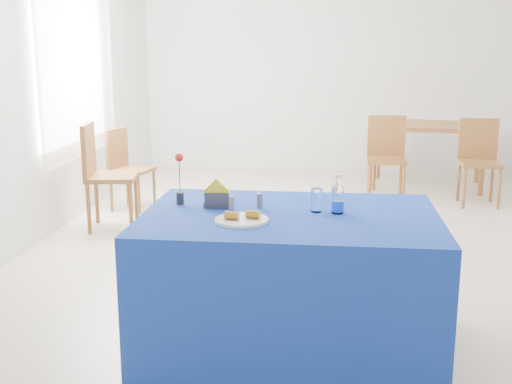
{
  "coord_description": "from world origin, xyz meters",
  "views": [
    {
      "loc": [
        -0.05,
        -5.12,
        1.65
      ],
      "look_at": [
        -0.41,
        -1.95,
        0.92
      ],
      "focal_mm": 45.0,
      "sensor_mm": 36.0,
      "label": 1
    }
  ],
  "objects_px": {
    "plate": "(242,220)",
    "blue_table": "(289,280)",
    "chair_bg_left": "(386,152)",
    "chair_win_b": "(125,163)",
    "water_bottle": "(338,200)",
    "chair_bg_right": "(479,155)",
    "chair_win_a": "(102,169)",
    "oak_table": "(429,130)"
  },
  "relations": [
    {
      "from": "chair_bg_left",
      "to": "chair_bg_right",
      "type": "xyz_separation_m",
      "value": [
        0.96,
        -0.08,
        -0.01
      ]
    },
    {
      "from": "chair_bg_left",
      "to": "chair_win_a",
      "type": "bearing_deg",
      "value": -149.78
    },
    {
      "from": "water_bottle",
      "to": "chair_win_b",
      "type": "distance_m",
      "value": 3.58
    },
    {
      "from": "chair_win_a",
      "to": "chair_win_b",
      "type": "distance_m",
      "value": 0.75
    },
    {
      "from": "chair_bg_right",
      "to": "plate",
      "type": "bearing_deg",
      "value": -117.17
    },
    {
      "from": "plate",
      "to": "chair_win_b",
      "type": "height_order",
      "value": "chair_win_b"
    },
    {
      "from": "chair_win_b",
      "to": "oak_table",
      "type": "bearing_deg",
      "value": -52.19
    },
    {
      "from": "plate",
      "to": "chair_bg_left",
      "type": "distance_m",
      "value": 3.96
    },
    {
      "from": "chair_bg_left",
      "to": "chair_win_a",
      "type": "xyz_separation_m",
      "value": [
        -2.67,
        -1.46,
        0.04
      ]
    },
    {
      "from": "plate",
      "to": "water_bottle",
      "type": "height_order",
      "value": "water_bottle"
    },
    {
      "from": "blue_table",
      "to": "chair_bg_left",
      "type": "height_order",
      "value": "chair_bg_left"
    },
    {
      "from": "chair_bg_right",
      "to": "chair_win_b",
      "type": "relative_size",
      "value": 1.09
    },
    {
      "from": "plate",
      "to": "chair_win_a",
      "type": "height_order",
      "value": "chair_win_a"
    },
    {
      "from": "water_bottle",
      "to": "oak_table",
      "type": "height_order",
      "value": "water_bottle"
    },
    {
      "from": "chair_bg_left",
      "to": "chair_win_b",
      "type": "xyz_separation_m",
      "value": [
        -2.69,
        -0.71,
        -0.05
      ]
    },
    {
      "from": "water_bottle",
      "to": "oak_table",
      "type": "relative_size",
      "value": 0.15
    },
    {
      "from": "plate",
      "to": "oak_table",
      "type": "height_order",
      "value": "plate"
    },
    {
      "from": "oak_table",
      "to": "chair_bg_right",
      "type": "distance_m",
      "value": 0.94
    },
    {
      "from": "blue_table",
      "to": "oak_table",
      "type": "relative_size",
      "value": 1.08
    },
    {
      "from": "water_bottle",
      "to": "chair_bg_left",
      "type": "relative_size",
      "value": 0.24
    },
    {
      "from": "oak_table",
      "to": "blue_table",
      "type": "bearing_deg",
      "value": -107.49
    },
    {
      "from": "water_bottle",
      "to": "chair_bg_left",
      "type": "xyz_separation_m",
      "value": [
        0.58,
        3.58,
        -0.3
      ]
    },
    {
      "from": "blue_table",
      "to": "water_bottle",
      "type": "relative_size",
      "value": 7.44
    },
    {
      "from": "blue_table",
      "to": "oak_table",
      "type": "bearing_deg",
      "value": 72.51
    },
    {
      "from": "blue_table",
      "to": "chair_win_b",
      "type": "bearing_deg",
      "value": 122.58
    },
    {
      "from": "plate",
      "to": "blue_table",
      "type": "height_order",
      "value": "plate"
    },
    {
      "from": "chair_bg_right",
      "to": "chair_win_b",
      "type": "bearing_deg",
      "value": -168.8
    },
    {
      "from": "oak_table",
      "to": "chair_win_b",
      "type": "distance_m",
      "value": 3.56
    },
    {
      "from": "blue_table",
      "to": "chair_win_a",
      "type": "bearing_deg",
      "value": 130.4
    },
    {
      "from": "blue_table",
      "to": "water_bottle",
      "type": "xyz_separation_m",
      "value": [
        0.25,
        0.04,
        0.45
      ]
    },
    {
      "from": "plate",
      "to": "chair_bg_left",
      "type": "xyz_separation_m",
      "value": [
        1.07,
        3.81,
        -0.24
      ]
    },
    {
      "from": "water_bottle",
      "to": "plate",
      "type": "bearing_deg",
      "value": -155.34
    },
    {
      "from": "plate",
      "to": "water_bottle",
      "type": "xyz_separation_m",
      "value": [
        0.5,
        0.23,
        0.06
      ]
    },
    {
      "from": "chair_bg_left",
      "to": "chair_win_b",
      "type": "relative_size",
      "value": 1.1
    },
    {
      "from": "water_bottle",
      "to": "oak_table",
      "type": "bearing_deg",
      "value": 75.44
    },
    {
      "from": "plate",
      "to": "chair_bg_right",
      "type": "height_order",
      "value": "chair_bg_right"
    },
    {
      "from": "chair_bg_left",
      "to": "water_bottle",
      "type": "bearing_deg",
      "value": -97.54
    },
    {
      "from": "oak_table",
      "to": "chair_bg_right",
      "type": "relative_size",
      "value": 1.63
    },
    {
      "from": "plate",
      "to": "chair_bg_left",
      "type": "height_order",
      "value": "chair_bg_left"
    },
    {
      "from": "plate",
      "to": "blue_table",
      "type": "bearing_deg",
      "value": 37.18
    },
    {
      "from": "water_bottle",
      "to": "chair_bg_left",
      "type": "bearing_deg",
      "value": 80.87
    },
    {
      "from": "chair_win_b",
      "to": "plate",
      "type": "bearing_deg",
      "value": -138.84
    }
  ]
}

